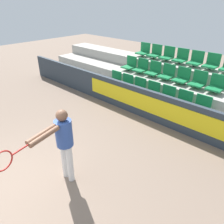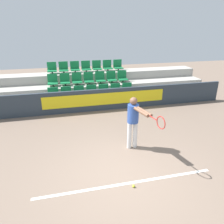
% 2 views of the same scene
% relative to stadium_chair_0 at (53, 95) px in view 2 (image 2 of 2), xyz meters
% --- Properties ---
extents(ground_plane, '(30.00, 30.00, 0.00)m').
position_rel_stadium_chair_0_xyz_m(ground_plane, '(1.69, -5.10, -0.62)').
color(ground_plane, '#7A6656').
extents(court_baseline, '(4.35, 0.08, 0.01)m').
position_rel_stadium_chair_0_xyz_m(court_baseline, '(1.69, -5.44, -0.62)').
color(court_baseline, white).
rests_on(court_baseline, ground).
extents(barrier_wall, '(12.03, 0.14, 0.94)m').
position_rel_stadium_chair_0_xyz_m(barrier_wall, '(1.70, -0.65, -0.15)').
color(barrier_wall, '#2D3842').
rests_on(barrier_wall, ground).
extents(bleacher_tier_front, '(11.63, 0.88, 0.40)m').
position_rel_stadium_chair_0_xyz_m(bleacher_tier_front, '(1.69, -0.12, -0.42)').
color(bleacher_tier_front, '#ADA89E').
rests_on(bleacher_tier_front, ground).
extents(bleacher_tier_middle, '(11.63, 0.88, 0.81)m').
position_rel_stadium_chair_0_xyz_m(bleacher_tier_middle, '(1.69, 0.76, -0.22)').
color(bleacher_tier_middle, '#ADA89E').
rests_on(bleacher_tier_middle, ground).
extents(bleacher_tier_back, '(11.63, 0.88, 1.21)m').
position_rel_stadium_chair_0_xyz_m(bleacher_tier_back, '(1.69, 1.65, -0.02)').
color(bleacher_tier_back, '#ADA89E').
rests_on(bleacher_tier_back, ground).
extents(stadium_chair_0, '(0.45, 0.43, 0.54)m').
position_rel_stadium_chair_0_xyz_m(stadium_chair_0, '(0.00, 0.00, 0.00)').
color(stadium_chair_0, '#333333').
rests_on(stadium_chair_0, bleacher_tier_front).
extents(stadium_chair_1, '(0.45, 0.43, 0.54)m').
position_rel_stadium_chair_0_xyz_m(stadium_chair_1, '(0.56, 0.00, 0.00)').
color(stadium_chair_1, '#333333').
rests_on(stadium_chair_1, bleacher_tier_front).
extents(stadium_chair_2, '(0.45, 0.43, 0.54)m').
position_rel_stadium_chair_0_xyz_m(stadium_chair_2, '(1.12, 0.00, 0.00)').
color(stadium_chair_2, '#333333').
rests_on(stadium_chair_2, bleacher_tier_front).
extents(stadium_chair_3, '(0.45, 0.43, 0.54)m').
position_rel_stadium_chair_0_xyz_m(stadium_chair_3, '(1.69, 0.00, 0.00)').
color(stadium_chair_3, '#333333').
rests_on(stadium_chair_3, bleacher_tier_front).
extents(stadium_chair_4, '(0.45, 0.43, 0.54)m').
position_rel_stadium_chair_0_xyz_m(stadium_chair_4, '(2.25, 0.00, 0.00)').
color(stadium_chair_4, '#333333').
rests_on(stadium_chair_4, bleacher_tier_front).
extents(stadium_chair_5, '(0.45, 0.43, 0.54)m').
position_rel_stadium_chair_0_xyz_m(stadium_chair_5, '(2.81, 0.00, 0.00)').
color(stadium_chair_5, '#333333').
rests_on(stadium_chair_5, bleacher_tier_front).
extents(stadium_chair_6, '(0.45, 0.43, 0.54)m').
position_rel_stadium_chair_0_xyz_m(stadium_chair_6, '(3.37, 0.00, 0.00)').
color(stadium_chair_6, '#333333').
rests_on(stadium_chair_6, bleacher_tier_front).
extents(stadium_chair_7, '(0.45, 0.43, 0.54)m').
position_rel_stadium_chair_0_xyz_m(stadium_chair_7, '(0.00, 0.88, 0.40)').
color(stadium_chair_7, '#333333').
rests_on(stadium_chair_7, bleacher_tier_middle).
extents(stadium_chair_8, '(0.45, 0.43, 0.54)m').
position_rel_stadium_chair_0_xyz_m(stadium_chair_8, '(0.56, 0.88, 0.40)').
color(stadium_chair_8, '#333333').
rests_on(stadium_chair_8, bleacher_tier_middle).
extents(stadium_chair_9, '(0.45, 0.43, 0.54)m').
position_rel_stadium_chair_0_xyz_m(stadium_chair_9, '(1.12, 0.88, 0.40)').
color(stadium_chair_9, '#333333').
rests_on(stadium_chair_9, bleacher_tier_middle).
extents(stadium_chair_10, '(0.45, 0.43, 0.54)m').
position_rel_stadium_chair_0_xyz_m(stadium_chair_10, '(1.69, 0.88, 0.40)').
color(stadium_chair_10, '#333333').
rests_on(stadium_chair_10, bleacher_tier_middle).
extents(stadium_chair_11, '(0.45, 0.43, 0.54)m').
position_rel_stadium_chair_0_xyz_m(stadium_chair_11, '(2.25, 0.88, 0.40)').
color(stadium_chair_11, '#333333').
rests_on(stadium_chair_11, bleacher_tier_middle).
extents(stadium_chair_12, '(0.45, 0.43, 0.54)m').
position_rel_stadium_chair_0_xyz_m(stadium_chair_12, '(2.81, 0.88, 0.40)').
color(stadium_chair_12, '#333333').
rests_on(stadium_chair_12, bleacher_tier_middle).
extents(stadium_chair_13, '(0.45, 0.43, 0.54)m').
position_rel_stadium_chair_0_xyz_m(stadium_chair_13, '(3.37, 0.88, 0.40)').
color(stadium_chair_13, '#333333').
rests_on(stadium_chair_13, bleacher_tier_middle).
extents(stadium_chair_14, '(0.45, 0.43, 0.54)m').
position_rel_stadium_chair_0_xyz_m(stadium_chair_14, '(0.00, 1.77, 0.81)').
color(stadium_chair_14, '#333333').
rests_on(stadium_chair_14, bleacher_tier_back).
extents(stadium_chair_15, '(0.45, 0.43, 0.54)m').
position_rel_stadium_chair_0_xyz_m(stadium_chair_15, '(0.56, 1.77, 0.81)').
color(stadium_chair_15, '#333333').
rests_on(stadium_chair_15, bleacher_tier_back).
extents(stadium_chair_16, '(0.45, 0.43, 0.54)m').
position_rel_stadium_chair_0_xyz_m(stadium_chair_16, '(1.12, 1.77, 0.81)').
color(stadium_chair_16, '#333333').
rests_on(stadium_chair_16, bleacher_tier_back).
extents(stadium_chair_17, '(0.45, 0.43, 0.54)m').
position_rel_stadium_chair_0_xyz_m(stadium_chair_17, '(1.69, 1.77, 0.81)').
color(stadium_chair_17, '#333333').
rests_on(stadium_chair_17, bleacher_tier_back).
extents(stadium_chair_18, '(0.45, 0.43, 0.54)m').
position_rel_stadium_chair_0_xyz_m(stadium_chair_18, '(2.25, 1.77, 0.81)').
color(stadium_chair_18, '#333333').
rests_on(stadium_chair_18, bleacher_tier_back).
extents(stadium_chair_19, '(0.45, 0.43, 0.54)m').
position_rel_stadium_chair_0_xyz_m(stadium_chair_19, '(2.81, 1.77, 0.81)').
color(stadium_chair_19, '#333333').
rests_on(stadium_chair_19, bleacher_tier_back).
extents(stadium_chair_20, '(0.45, 0.43, 0.54)m').
position_rel_stadium_chair_0_xyz_m(stadium_chair_20, '(3.37, 1.77, 0.81)').
color(stadium_chair_20, '#333333').
rests_on(stadium_chair_20, bleacher_tier_back).
extents(tennis_player, '(0.49, 1.53, 1.61)m').
position_rel_stadium_chair_0_xyz_m(tennis_player, '(2.32, -3.98, 0.38)').
color(tennis_player, silver).
rests_on(tennis_player, ground).
extents(tennis_ball, '(0.07, 0.07, 0.07)m').
position_rel_stadium_chair_0_xyz_m(tennis_ball, '(1.79, -5.60, -0.59)').
color(tennis_ball, '#CCDB33').
rests_on(tennis_ball, ground).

